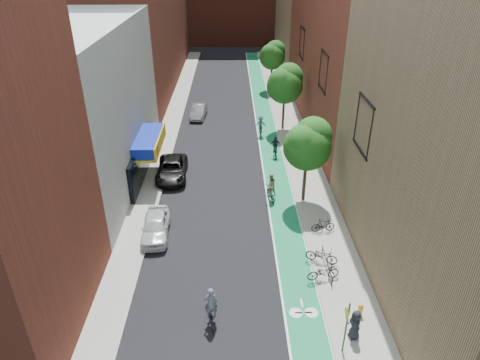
{
  "coord_description": "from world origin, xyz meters",
  "views": [
    {
      "loc": [
        0.4,
        -16.91,
        16.59
      ],
      "look_at": [
        0.96,
        10.56,
        1.5
      ],
      "focal_mm": 32.0,
      "sensor_mm": 36.0,
      "label": 1
    }
  ],
  "objects": [
    {
      "name": "tree_far",
      "position": [
        5.65,
        38.02,
        4.5
      ],
      "size": [
        3.3,
        3.25,
        6.21
      ],
      "color": "#332619",
      "rests_on": "ground"
    },
    {
      "name": "cyclist_lane_mid",
      "position": [
        4.24,
        17.57,
        0.7
      ],
      "size": [
        0.93,
        1.77,
        1.92
      ],
      "rotation": [
        0.0,
        0.0,
        3.11
      ],
      "color": "black",
      "rests_on": "ground"
    },
    {
      "name": "cyclist_lead",
      "position": [
        -0.72,
        -1.52,
        0.77
      ],
      "size": [
        0.83,
        1.68,
        2.17
      ],
      "rotation": [
        0.0,
        0.0,
        3.31
      ],
      "color": "black",
      "rests_on": "ground"
    },
    {
      "name": "parked_bike_mid",
      "position": [
        6.28,
        5.93,
        0.63
      ],
      "size": [
        1.63,
        0.64,
        0.95
      ],
      "primitive_type": "imported",
      "rotation": [
        0.0,
        0.0,
        1.69
      ],
      "color": "black",
      "rests_on": "sidewalk_right"
    },
    {
      "name": "parked_car_silver",
      "position": [
        -3.24,
        27.79,
        0.68
      ],
      "size": [
        1.79,
        4.22,
        1.36
      ],
      "primitive_type": "imported",
      "rotation": [
        0.0,
        0.0,
        -0.09
      ],
      "color": "#92959A",
      "rests_on": "ground"
    },
    {
      "name": "parked_car_black",
      "position": [
        -4.5,
        13.95,
        0.71
      ],
      "size": [
        2.53,
        5.17,
        1.41
      ],
      "primitive_type": "imported",
      "rotation": [
        0.0,
        0.0,
        0.04
      ],
      "color": "black",
      "rests_on": "ground"
    },
    {
      "name": "parked_bike_far",
      "position": [
        5.6,
        2.84,
        0.65
      ],
      "size": [
        2.0,
        1.3,
        0.99
      ],
      "primitive_type": "imported",
      "rotation": [
        0.0,
        0.0,
        1.2
      ],
      "color": "black",
      "rests_on": "sidewalk_right"
    },
    {
      "name": "building_right_far_tan",
      "position": [
        12.0,
        50.0,
        9.0
      ],
      "size": [
        8.0,
        20.0,
        18.0
      ],
      "primitive_type": "cube",
      "color": "#8C6B4C",
      "rests_on": "ground"
    },
    {
      "name": "fire_hydrant",
      "position": [
        6.79,
        -1.32,
        0.53
      ],
      "size": [
        0.25,
        0.25,
        0.72
      ],
      "color": "gold",
      "rests_on": "sidewalk_right"
    },
    {
      "name": "sidewalk_left",
      "position": [
        -6.0,
        26.0,
        0.07
      ],
      "size": [
        2.0,
        68.0,
        0.15
      ],
      "primitive_type": "cube",
      "color": "gray",
      "rests_on": "ground"
    },
    {
      "name": "parked_car_white",
      "position": [
        -4.6,
        5.93,
        0.72
      ],
      "size": [
        1.94,
        4.31,
        1.44
      ],
      "primitive_type": "imported",
      "rotation": [
        0.0,
        0.0,
        0.06
      ],
      "color": "silver",
      "rests_on": "ground"
    },
    {
      "name": "ground",
      "position": [
        0.0,
        0.0,
        0.0
      ],
      "size": [
        160.0,
        160.0,
        0.0
      ],
      "primitive_type": "plane",
      "color": "black",
      "rests_on": "ground"
    },
    {
      "name": "cyclist_lane_far",
      "position": [
        3.24,
        22.5,
        0.9
      ],
      "size": [
        1.13,
        1.82,
        2.04
      ],
      "rotation": [
        0.0,
        0.0,
        3.08
      ],
      "color": "black",
      "rests_on": "ground"
    },
    {
      "name": "building_right_mid_red",
      "position": [
        12.0,
        26.0,
        11.0
      ],
      "size": [
        8.0,
        28.0,
        22.0
      ],
      "primitive_type": "cube",
      "color": "maroon",
      "rests_on": "ground"
    },
    {
      "name": "building_left_white",
      "position": [
        -11.0,
        14.0,
        6.0
      ],
      "size": [
        8.0,
        20.0,
        12.0
      ],
      "primitive_type": "cube",
      "color": "silver",
      "rests_on": "ground"
    },
    {
      "name": "sign_pole",
      "position": [
        5.38,
        -3.5,
        1.84
      ],
      "size": [
        0.13,
        0.71,
        3.0
      ],
      "color": "#194C26",
      "rests_on": "sidewalk_right"
    },
    {
      "name": "sidewalk_right",
      "position": [
        6.5,
        26.0,
        0.07
      ],
      "size": [
        3.0,
        68.0,
        0.15
      ],
      "primitive_type": "cube",
      "color": "gray",
      "rests_on": "ground"
    },
    {
      "name": "tree_mid",
      "position": [
        5.65,
        24.02,
        4.89
      ],
      "size": [
        3.55,
        3.53,
        6.74
      ],
      "color": "#332619",
      "rests_on": "ground"
    },
    {
      "name": "cyclist_lane_near",
      "position": [
        3.2,
        10.27,
        0.92
      ],
      "size": [
        1.0,
        1.74,
        2.13
      ],
      "rotation": [
        0.0,
        0.0,
        3.39
      ],
      "color": "black",
      "rests_on": "ground"
    },
    {
      "name": "building_right_near_tan",
      "position": [
        12.0,
        2.0,
        9.0
      ],
      "size": [
        8.0,
        20.0,
        18.0
      ],
      "primitive_type": "cube",
      "color": "#8C6B4C",
      "rests_on": "ground"
    },
    {
      "name": "tree_near",
      "position": [
        5.65,
        10.02,
        4.66
      ],
      "size": [
        3.4,
        3.36,
        6.42
      ],
      "color": "#332619",
      "rests_on": "ground"
    },
    {
      "name": "parked_bike_near",
      "position": [
        5.41,
        1.38,
        0.63
      ],
      "size": [
        1.93,
        0.96,
        0.97
      ],
      "primitive_type": "imported",
      "rotation": [
        0.0,
        0.0,
        1.75
      ],
      "color": "black",
      "rests_on": "sidewalk_right"
    },
    {
      "name": "bike_lane",
      "position": [
        4.0,
        26.0,
        0.01
      ],
      "size": [
        2.0,
        68.0,
        0.01
      ],
      "primitive_type": "cube",
      "color": "#126747",
      "rests_on": "ground"
    },
    {
      "name": "pedestrian",
      "position": [
        6.1,
        -2.69,
        0.96
      ],
      "size": [
        0.72,
        0.9,
        1.61
      ],
      "primitive_type": "imported",
      "rotation": [
        0.0,
        0.0,
        -1.28
      ],
      "color": "black",
      "rests_on": "sidewalk_right"
    }
  ]
}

